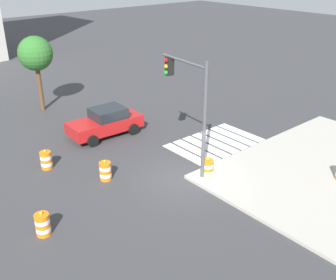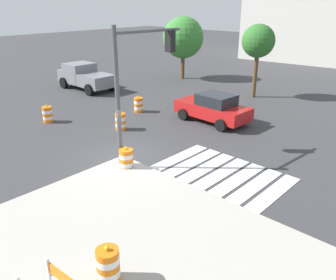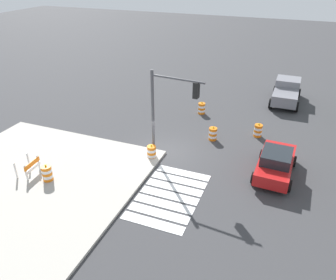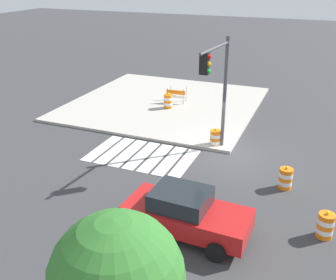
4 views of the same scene
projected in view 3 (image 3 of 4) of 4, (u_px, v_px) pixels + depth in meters
ground_plane at (166, 153)px, 21.44m from camera, size 120.00×120.00×0.00m
sidewalk_corner at (27, 183)px, 18.44m from camera, size 12.00×12.00×0.15m
crosswalk_stripes at (170, 195)px, 17.59m from camera, size 5.10×3.20×0.02m
sports_car at (276, 163)px, 18.93m from camera, size 4.37×2.27×1.63m
pickup_truck at (287, 91)px, 28.79m from camera, size 5.16×2.37×1.92m
traffic_barrel_near_corner at (213, 134)px, 22.84m from camera, size 0.56×0.56×1.02m
traffic_barrel_crosswalk_end at (202, 108)px, 26.75m from camera, size 0.56×0.56×1.02m
traffic_barrel_median_near at (152, 152)px, 20.64m from camera, size 0.56×0.56×1.02m
traffic_barrel_median_far at (258, 131)px, 23.28m from camera, size 0.56×0.56×1.02m
traffic_barrel_on_sidewalk at (47, 173)px, 18.38m from camera, size 0.56×0.56×1.02m
construction_barricade at (30, 166)px, 18.81m from camera, size 1.30×0.87×1.00m
traffic_light_pole at (170, 102)px, 18.82m from camera, size 0.55×3.28×5.50m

